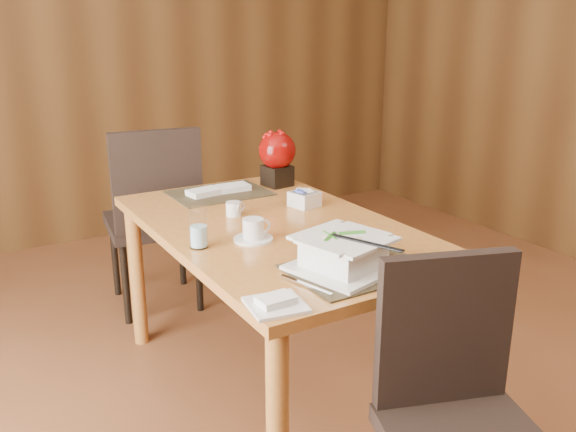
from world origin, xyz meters
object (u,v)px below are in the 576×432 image
far_chair (155,210)px  water_glass (198,227)px  coffee_cup (253,231)px  sugar_caddy (304,199)px  soup_setting (343,254)px  near_chair (458,402)px  berry_decor (277,155)px  creamer_jug (234,209)px  bread_plate (276,305)px  dining_table (276,247)px

far_chair → water_glass: bearing=87.6°
coffee_cup → sugar_caddy: bearing=34.9°
soup_setting → coffee_cup: size_ratio=2.43×
water_glass → near_chair: bearing=-67.9°
soup_setting → berry_decor: (0.36, 1.07, 0.09)m
water_glass → creamer_jug: size_ratio=1.84×
far_chair → coffee_cup: bearing=98.2°
soup_setting → bread_plate: 0.35m
dining_table → near_chair: 1.02m
berry_decor → near_chair: size_ratio=0.30×
dining_table → creamer_jug: creamer_jug is taller
berry_decor → near_chair: bearing=-101.1°
creamer_jug → soup_setting: bearing=-96.9°
soup_setting → bread_plate: size_ratio=2.29×
water_glass → far_chair: (0.19, 1.08, -0.25)m
creamer_jug → far_chair: far_chair is taller
coffee_cup → sugar_caddy: 0.49m
coffee_cup → near_chair: bearing=-79.1°
creamer_jug → near_chair: near_chair is taller
creamer_jug → near_chair: 1.24m
bread_plate → coffee_cup: bearing=69.0°
berry_decor → far_chair: bearing=136.9°
coffee_cup → water_glass: (-0.20, 0.03, 0.04)m
soup_setting → water_glass: water_glass is taller
coffee_cup → creamer_jug: (0.07, 0.31, -0.01)m
creamer_jug → sugar_caddy: 0.33m
sugar_caddy → bread_plate: bearing=-126.7°
bread_plate → near_chair: (0.38, -0.36, -0.24)m
soup_setting → coffee_cup: (-0.12, 0.41, -0.02)m
dining_table → bread_plate: (-0.37, -0.65, 0.10)m
coffee_cup → water_glass: 0.21m
coffee_cup → bread_plate: size_ratio=0.94×
water_glass → near_chair: near_chair is taller
soup_setting → sugar_caddy: size_ratio=3.29×
bread_plate → sugar_caddy: bearing=53.3°
near_chair → sugar_caddy: bearing=97.9°
berry_decor → bread_plate: bearing=-119.9°
soup_setting → sugar_caddy: 0.75m
soup_setting → dining_table: bearing=69.9°
sugar_caddy → berry_decor: (0.08, 0.38, 0.12)m
sugar_caddy → far_chair: far_chair is taller
water_glass → sugar_caddy: bearing=22.3°
coffee_cup → water_glass: water_glass is taller
dining_table → soup_setting: soup_setting is taller
dining_table → bread_plate: size_ratio=9.46×
dining_table → sugar_caddy: sugar_caddy is taller
soup_setting → sugar_caddy: bearing=52.8°
coffee_cup → water_glass: bearing=170.9°
water_glass → soup_setting: bearing=-54.3°
creamer_jug → berry_decor: size_ratio=0.31×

